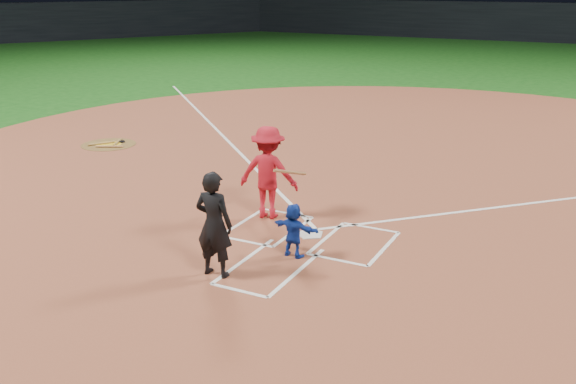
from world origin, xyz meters
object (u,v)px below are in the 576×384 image
at_px(catcher, 294,230).
at_px(batter_at_plate, 268,172).
at_px(home_plate, 310,234).
at_px(umpire, 214,224).
at_px(on_deck_circle, 109,144).

distance_m(catcher, batter_at_plate, 2.24).
height_order(home_plate, catcher, catcher).
bearing_deg(home_plate, umpire, 74.28).
relative_size(home_plate, batter_at_plate, 0.30).
bearing_deg(batter_at_plate, home_plate, -23.42).
height_order(catcher, batter_at_plate, batter_at_plate).
xyz_separation_m(home_plate, umpire, (-0.69, -2.45, 0.94)).
distance_m(on_deck_circle, umpire, 10.42).
bearing_deg(umpire, catcher, -125.16).
distance_m(home_plate, umpire, 2.71).
xyz_separation_m(catcher, batter_at_plate, (-1.43, 1.65, 0.49)).
relative_size(catcher, batter_at_plate, 0.51).
distance_m(home_plate, catcher, 1.23).
relative_size(on_deck_circle, batter_at_plate, 0.84).
xyz_separation_m(home_plate, batter_at_plate, (-1.25, 0.54, 1.00)).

